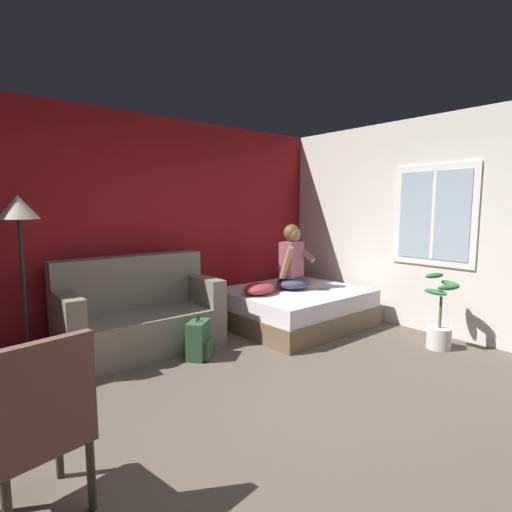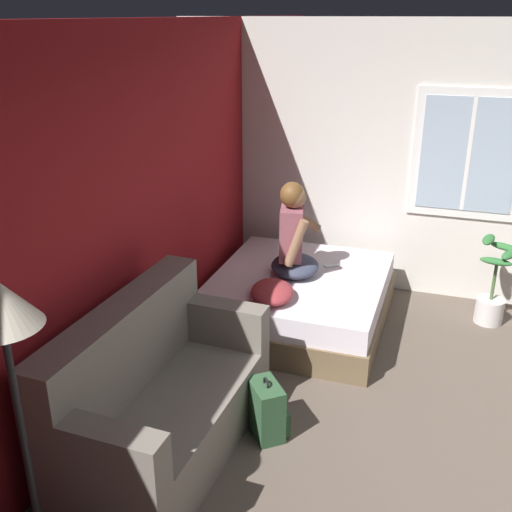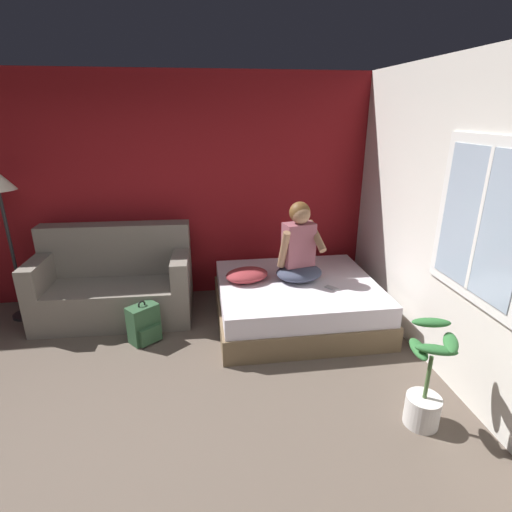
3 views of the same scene
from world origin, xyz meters
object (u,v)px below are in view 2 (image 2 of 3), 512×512
object	(u,v)px
couch	(157,399)
throw_pillow	(272,292)
potted_plant	(492,293)
cell_phone	(332,265)
backpack	(267,410)
bed	(299,299)
person_seated	(294,238)
floor_lamp	(5,336)

from	to	relation	value
couch	throw_pillow	size ratio (longest dim) A/B	3.60
couch	potted_plant	bearing A→B (deg)	-39.47
couch	cell_phone	distance (m)	2.44
couch	backpack	world-z (taller)	couch
cell_phone	backpack	bearing A→B (deg)	-39.91
bed	potted_plant	distance (m)	1.81
potted_plant	backpack	bearing A→B (deg)	145.97
backpack	potted_plant	world-z (taller)	potted_plant
cell_phone	person_seated	bearing A→B (deg)	-85.39
bed	cell_phone	distance (m)	0.47
person_seated	throw_pillow	world-z (taller)	person_seated
throw_pillow	backpack	bearing A→B (deg)	-164.39
cell_phone	potted_plant	bearing A→B (deg)	60.17
throw_pillow	cell_phone	distance (m)	0.93
person_seated	backpack	world-z (taller)	person_seated
backpack	potted_plant	distance (m)	2.68
bed	potted_plant	world-z (taller)	potted_plant
floor_lamp	potted_plant	world-z (taller)	floor_lamp
throw_pillow	potted_plant	bearing A→B (deg)	-58.28
bed	floor_lamp	world-z (taller)	floor_lamp
bed	backpack	xyz separation A→B (m)	(-1.65, -0.21, -0.04)
couch	potted_plant	world-z (taller)	couch
person_seated	throw_pillow	size ratio (longest dim) A/B	1.82
couch	backpack	bearing A→B (deg)	-59.58
cell_phone	floor_lamp	world-z (taller)	floor_lamp
floor_lamp	throw_pillow	bearing A→B (deg)	-9.74
person_seated	potted_plant	distance (m)	1.94
floor_lamp	person_seated	bearing A→B (deg)	-8.39
throw_pillow	couch	bearing A→B (deg)	167.46
person_seated	cell_phone	size ratio (longest dim) A/B	6.08
bed	cell_phone	size ratio (longest dim) A/B	12.27
bed	cell_phone	xyz separation A→B (m)	(0.32, -0.23, 0.25)
bed	throw_pillow	world-z (taller)	throw_pillow
backpack	floor_lamp	distance (m)	2.05
couch	throw_pillow	xyz separation A→B (m)	(1.48, -0.33, 0.16)
couch	cell_phone	bearing A→B (deg)	-15.63
couch	person_seated	bearing A→B (deg)	-9.72
bed	couch	bearing A→B (deg)	168.14
person_seated	cell_phone	world-z (taller)	person_seated
floor_lamp	bed	bearing A→B (deg)	-9.79
backpack	cell_phone	world-z (taller)	cell_phone
bed	backpack	distance (m)	1.67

